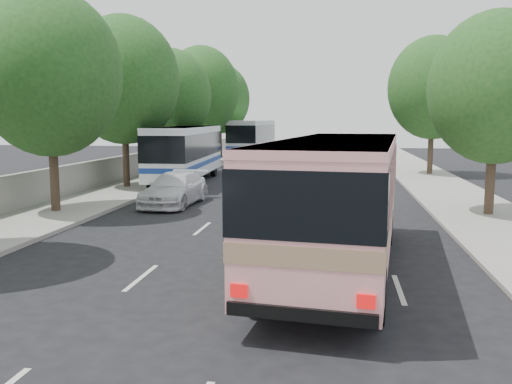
% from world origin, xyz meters
% --- Properties ---
extents(ground, '(120.00, 120.00, 0.00)m').
position_xyz_m(ground, '(0.00, 0.00, 0.00)').
color(ground, black).
rests_on(ground, ground).
extents(sidewalk_left, '(4.00, 90.00, 0.15)m').
position_xyz_m(sidewalk_left, '(-8.50, 20.00, 0.07)').
color(sidewalk_left, '#9E998E').
rests_on(sidewalk_left, ground).
extents(sidewalk_right, '(4.00, 90.00, 0.12)m').
position_xyz_m(sidewalk_right, '(8.50, 20.00, 0.06)').
color(sidewalk_right, '#9E998E').
rests_on(sidewalk_right, ground).
extents(low_wall, '(0.30, 90.00, 1.50)m').
position_xyz_m(low_wall, '(-10.30, 20.00, 0.90)').
color(low_wall, '#9E998E').
rests_on(low_wall, sidewalk_left).
extents(tree_left_b, '(5.70, 5.70, 8.88)m').
position_xyz_m(tree_left_b, '(-8.42, 5.94, 5.82)').
color(tree_left_b, '#38281E').
rests_on(tree_left_b, ground).
extents(tree_left_c, '(6.00, 6.00, 9.35)m').
position_xyz_m(tree_left_c, '(-8.62, 13.94, 6.12)').
color(tree_left_c, '#38281E').
rests_on(tree_left_c, ground).
extents(tree_left_d, '(5.52, 5.52, 8.60)m').
position_xyz_m(tree_left_d, '(-8.52, 21.94, 5.63)').
color(tree_left_d, '#38281E').
rests_on(tree_left_d, ground).
extents(tree_left_e, '(6.30, 6.30, 9.82)m').
position_xyz_m(tree_left_e, '(-8.42, 29.94, 6.43)').
color(tree_left_e, '#38281E').
rests_on(tree_left_e, ground).
extents(tree_left_f, '(5.88, 5.88, 9.16)m').
position_xyz_m(tree_left_f, '(-8.62, 37.94, 6.00)').
color(tree_left_f, '#38281E').
rests_on(tree_left_f, ground).
extents(tree_right_near, '(5.10, 5.10, 7.95)m').
position_xyz_m(tree_right_near, '(8.78, 7.94, 5.20)').
color(tree_right_near, '#38281E').
rests_on(tree_right_near, ground).
extents(tree_right_far, '(6.00, 6.00, 9.35)m').
position_xyz_m(tree_right_far, '(9.08, 23.94, 6.12)').
color(tree_right_far, '#38281E').
rests_on(tree_right_far, ground).
extents(pink_bus, '(3.82, 10.68, 3.33)m').
position_xyz_m(pink_bus, '(2.81, -0.54, 2.07)').
color(pink_bus, pink).
rests_on(pink_bus, ground).
extents(pink_taxi, '(1.98, 4.42, 1.48)m').
position_xyz_m(pink_taxi, '(1.00, 7.67, 0.74)').
color(pink_taxi, '#FF1659').
rests_on(pink_taxi, ground).
extents(white_pickup, '(2.26, 5.06, 1.44)m').
position_xyz_m(white_pickup, '(-4.43, 8.99, 0.72)').
color(white_pickup, silver).
rests_on(white_pickup, ground).
extents(tour_coach_front, '(3.07, 11.38, 3.37)m').
position_xyz_m(tour_coach_front, '(-6.30, 17.53, 2.03)').
color(tour_coach_front, white).
rests_on(tour_coach_front, ground).
extents(tour_coach_rear, '(2.88, 12.35, 3.68)m').
position_xyz_m(tour_coach_rear, '(-5.45, 38.07, 2.22)').
color(tour_coach_rear, silver).
rests_on(tour_coach_rear, ground).
extents(taxi_roof_sign, '(0.56, 0.21, 0.18)m').
position_xyz_m(taxi_roof_sign, '(1.00, 7.67, 1.57)').
color(taxi_roof_sign, silver).
rests_on(taxi_roof_sign, pink_taxi).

